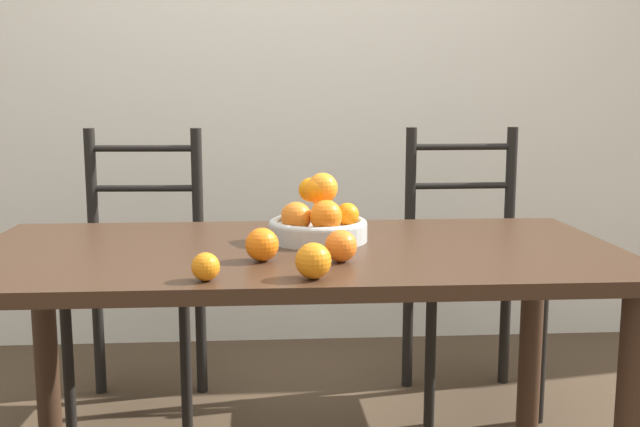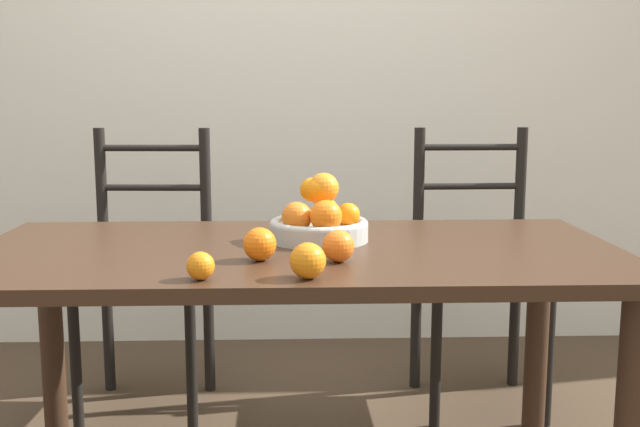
{
  "view_description": "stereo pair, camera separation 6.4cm",
  "coord_description": "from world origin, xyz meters",
  "px_view_note": "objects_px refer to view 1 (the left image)",
  "views": [
    {
      "loc": [
        -0.07,
        -1.87,
        1.11
      ],
      "look_at": [
        0.06,
        0.01,
        0.81
      ],
      "focal_mm": 42.0,
      "sensor_mm": 36.0,
      "label": 1
    },
    {
      "loc": [
        -0.01,
        -1.87,
        1.11
      ],
      "look_at": [
        0.06,
        0.01,
        0.81
      ],
      "focal_mm": 42.0,
      "sensor_mm": 36.0,
      "label": 2
    }
  ],
  "objects_px": {
    "orange_loose_0": "(206,267)",
    "orange_loose_1": "(313,261)",
    "orange_loose_3": "(262,245)",
    "chair_right": "(469,271)",
    "orange_loose_2": "(341,246)",
    "fruit_bowl": "(318,220)",
    "chair_left": "(139,276)"
  },
  "relations": [
    {
      "from": "chair_left",
      "to": "fruit_bowl",
      "type": "bearing_deg",
      "value": -44.17
    },
    {
      "from": "orange_loose_2",
      "to": "chair_left",
      "type": "xyz_separation_m",
      "value": [
        -0.62,
        0.88,
        -0.28
      ]
    },
    {
      "from": "orange_loose_1",
      "to": "orange_loose_0",
      "type": "bearing_deg",
      "value": -179.36
    },
    {
      "from": "orange_loose_0",
      "to": "orange_loose_1",
      "type": "xyz_separation_m",
      "value": [
        0.23,
        0.0,
        0.01
      ]
    },
    {
      "from": "orange_loose_2",
      "to": "orange_loose_3",
      "type": "relative_size",
      "value": 0.96
    },
    {
      "from": "fruit_bowl",
      "to": "orange_loose_3",
      "type": "relative_size",
      "value": 3.34
    },
    {
      "from": "orange_loose_0",
      "to": "chair_right",
      "type": "relative_size",
      "value": 0.06
    },
    {
      "from": "orange_loose_0",
      "to": "fruit_bowl",
      "type": "bearing_deg",
      "value": 57.63
    },
    {
      "from": "orange_loose_0",
      "to": "chair_left",
      "type": "xyz_separation_m",
      "value": [
        -0.32,
        1.04,
        -0.27
      ]
    },
    {
      "from": "orange_loose_2",
      "to": "orange_loose_3",
      "type": "height_order",
      "value": "orange_loose_3"
    },
    {
      "from": "chair_right",
      "to": "orange_loose_0",
      "type": "bearing_deg",
      "value": -130.61
    },
    {
      "from": "orange_loose_3",
      "to": "chair_right",
      "type": "relative_size",
      "value": 0.08
    },
    {
      "from": "orange_loose_2",
      "to": "chair_right",
      "type": "relative_size",
      "value": 0.08
    },
    {
      "from": "orange_loose_0",
      "to": "orange_loose_2",
      "type": "relative_size",
      "value": 0.8
    },
    {
      "from": "fruit_bowl",
      "to": "orange_loose_1",
      "type": "distance_m",
      "value": 0.41
    },
    {
      "from": "orange_loose_0",
      "to": "orange_loose_3",
      "type": "relative_size",
      "value": 0.76
    },
    {
      "from": "fruit_bowl",
      "to": "orange_loose_0",
      "type": "height_order",
      "value": "fruit_bowl"
    },
    {
      "from": "chair_left",
      "to": "orange_loose_3",
      "type": "bearing_deg",
      "value": -60.22
    },
    {
      "from": "fruit_bowl",
      "to": "chair_right",
      "type": "relative_size",
      "value": 0.27
    },
    {
      "from": "fruit_bowl",
      "to": "chair_left",
      "type": "relative_size",
      "value": 0.27
    },
    {
      "from": "orange_loose_2",
      "to": "chair_left",
      "type": "relative_size",
      "value": 0.08
    },
    {
      "from": "chair_left",
      "to": "chair_right",
      "type": "bearing_deg",
      "value": 2.78
    },
    {
      "from": "fruit_bowl",
      "to": "chair_right",
      "type": "height_order",
      "value": "chair_right"
    },
    {
      "from": "orange_loose_2",
      "to": "chair_right",
      "type": "distance_m",
      "value": 1.07
    },
    {
      "from": "fruit_bowl",
      "to": "orange_loose_2",
      "type": "bearing_deg",
      "value": -81.55
    },
    {
      "from": "fruit_bowl",
      "to": "orange_loose_0",
      "type": "relative_size",
      "value": 4.37
    },
    {
      "from": "orange_loose_2",
      "to": "orange_loose_3",
      "type": "xyz_separation_m",
      "value": [
        -0.18,
        0.02,
        0.0
      ]
    },
    {
      "from": "orange_loose_2",
      "to": "chair_right",
      "type": "height_order",
      "value": "chair_right"
    },
    {
      "from": "chair_right",
      "to": "orange_loose_1",
      "type": "bearing_deg",
      "value": -122.36
    },
    {
      "from": "chair_left",
      "to": "orange_loose_2",
      "type": "bearing_deg",
      "value": -51.96
    },
    {
      "from": "orange_loose_0",
      "to": "orange_loose_1",
      "type": "relative_size",
      "value": 0.78
    },
    {
      "from": "orange_loose_2",
      "to": "orange_loose_3",
      "type": "distance_m",
      "value": 0.18
    }
  ]
}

